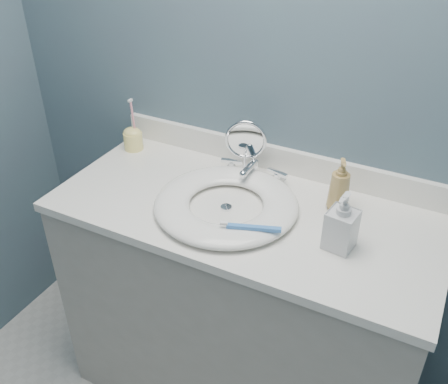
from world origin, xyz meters
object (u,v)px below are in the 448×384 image
Objects in this scene: makeup_mirror at (245,146)px; soap_bottle_amber at (340,185)px; soap_bottle_clear at (342,221)px; toothbrush_holder at (133,138)px.

soap_bottle_amber is at bearing -26.64° from makeup_mirror.
toothbrush_holder is (-0.85, 0.21, -0.04)m from soap_bottle_clear.
soap_bottle_amber and soap_bottle_clear have the same top height.
toothbrush_holder reaches higher than soap_bottle_amber.
makeup_mirror is 0.46m from soap_bottle_clear.
toothbrush_holder is at bearing 173.55° from soap_bottle_clear.
makeup_mirror is 0.46m from toothbrush_holder.
soap_bottle_clear is (0.06, -0.18, 0.00)m from soap_bottle_amber.
soap_bottle_clear is at bearing -14.00° from toothbrush_holder.
toothbrush_holder is (-0.80, 0.04, -0.04)m from soap_bottle_amber.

